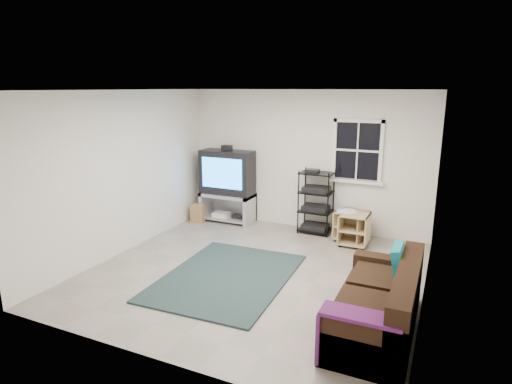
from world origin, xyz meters
The scene contains 8 objects.
room centered at (0.95, 2.27, 1.48)m, with size 4.60×4.62×4.60m.
tv_unit centered at (-1.52, 2.02, 0.85)m, with size 1.05×0.52×1.54m.
av_rack centered at (0.29, 2.07, 0.51)m, with size 0.59×0.43×1.18m.
side_table_left centered at (1.09, 1.73, 0.30)m, with size 0.48×0.48×0.56m.
side_table_right centered at (1.00, 1.90, 0.31)m, with size 0.60×0.60×0.56m.
sofa centered at (1.90, -0.85, 0.30)m, with size 0.82×1.85×0.85m.
shag_rug centered at (-0.28, -0.35, 0.01)m, with size 1.67×2.30×0.03m, color black.
paper_bag centered at (-2.04, 1.69, 0.18)m, with size 0.26×0.16×0.37m, color #9E7C47.
Camera 1 is at (2.43, -5.29, 2.64)m, focal length 30.00 mm.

